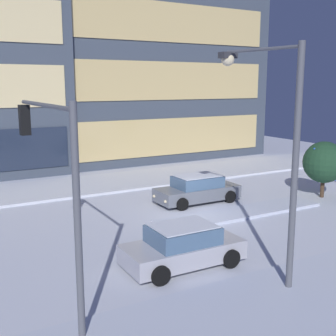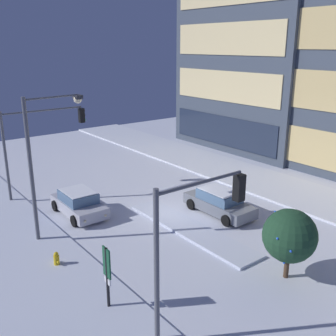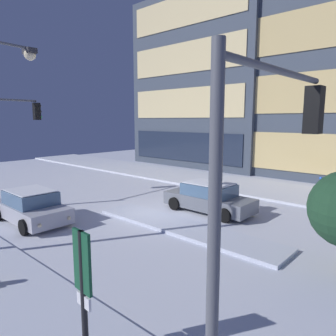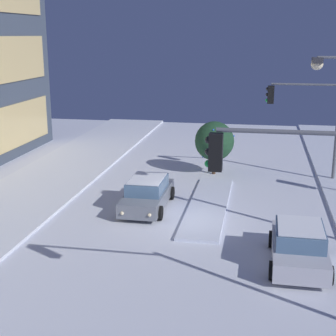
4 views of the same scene
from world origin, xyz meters
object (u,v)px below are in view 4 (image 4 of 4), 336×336
(car_far, at_px, (147,194))
(traffic_light_corner_near_left, at_px, (332,191))
(traffic_light_corner_near_right, at_px, (308,111))
(decorated_tree_median, at_px, (214,141))
(car_near, at_px, (299,246))

(car_far, xyz_separation_m, traffic_light_corner_near_left, (-9.58, -7.05, 3.49))
(traffic_light_corner_near_right, relative_size, traffic_light_corner_near_left, 0.95)
(car_far, bearing_deg, decorated_tree_median, 159.34)
(car_near, height_order, traffic_light_corner_near_left, traffic_light_corner_near_left)
(car_near, height_order, decorated_tree_median, decorated_tree_median)
(traffic_light_corner_near_right, height_order, decorated_tree_median, traffic_light_corner_near_right)
(car_near, xyz_separation_m, traffic_light_corner_near_right, (11.57, -0.99, 3.22))
(car_far, bearing_deg, traffic_light_corner_near_right, 130.21)
(traffic_light_corner_near_left, bearing_deg, car_near, -86.14)
(traffic_light_corner_near_right, relative_size, decorated_tree_median, 1.77)
(car_near, relative_size, decorated_tree_median, 1.36)
(car_far, distance_m, traffic_light_corner_near_right, 10.62)
(traffic_light_corner_near_right, distance_m, decorated_tree_median, 5.53)
(car_near, xyz_separation_m, traffic_light_corner_near_left, (-4.54, -0.31, 3.49))
(car_far, relative_size, decorated_tree_median, 1.48)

